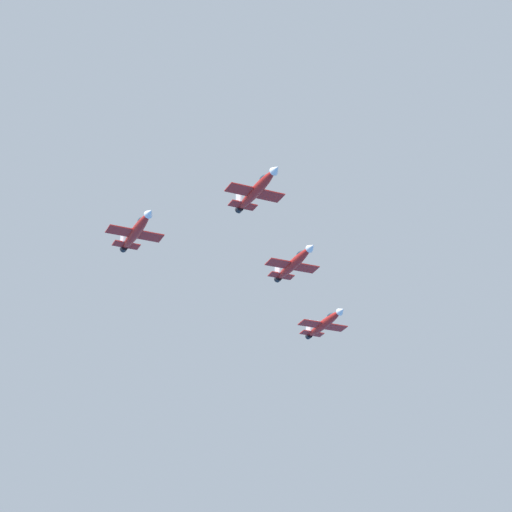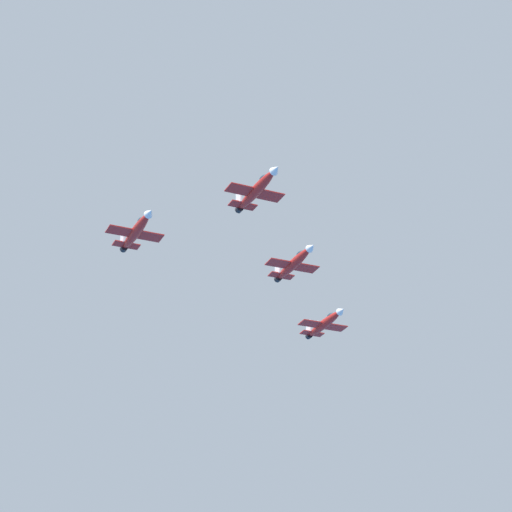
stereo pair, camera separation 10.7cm
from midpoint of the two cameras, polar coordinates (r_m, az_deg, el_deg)
name	(u,v)px [view 1 (the left image)]	position (r m, az deg, el deg)	size (l,w,h in m)	color
jet_lead	(257,190)	(180.29, 0.01, 3.69)	(10.79, 16.83, 3.60)	red
jet_left_wingman	(294,263)	(199.98, 2.09, -0.41)	(10.83, 16.78, 3.61)	red
jet_right_wingman	(136,231)	(190.06, -6.67, 1.38)	(10.94, 17.01, 3.65)	red
jet_left_outer	(324,324)	(220.72, 3.79, -3.75)	(10.91, 16.92, 3.64)	red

